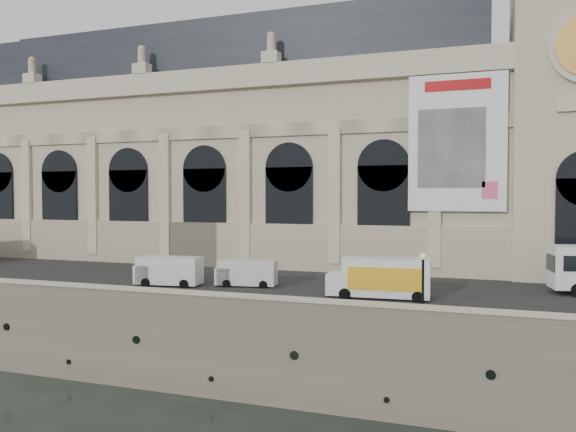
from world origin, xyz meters
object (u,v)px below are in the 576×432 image
(van_b, at_px, (166,271))
(van_c, at_px, (244,273))
(lamp_right, at_px, (423,288))
(box_truck, at_px, (381,278))

(van_b, xyz_separation_m, van_c, (6.67, 1.90, -0.12))
(van_c, distance_m, lamp_right, 18.63)
(van_c, distance_m, box_truck, 12.46)
(van_b, distance_m, box_truck, 19.00)
(van_b, xyz_separation_m, lamp_right, (22.93, -7.14, 0.86))
(van_b, height_order, lamp_right, lamp_right)
(van_c, bearing_deg, box_truck, -7.97)
(van_c, xyz_separation_m, box_truck, (12.33, -1.73, 0.40))
(box_truck, height_order, lamp_right, lamp_right)
(van_b, bearing_deg, van_c, 15.89)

